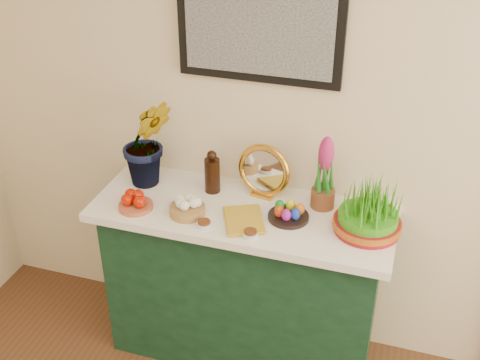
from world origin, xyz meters
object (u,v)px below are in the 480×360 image
at_px(hyacinth_green, 146,128).
at_px(mirror, 264,171).
at_px(book, 225,221).
at_px(sideboard, 243,285).
at_px(wheatgrass_sabzeh, 369,210).

relative_size(hyacinth_green, mirror, 2.19).
relative_size(mirror, book, 1.22).
bearing_deg(hyacinth_green, sideboard, -40.70).
bearing_deg(book, sideboard, 50.52).
bearing_deg(book, hyacinth_green, 129.64).
xyz_separation_m(hyacinth_green, mirror, (0.56, 0.06, -0.17)).
height_order(mirror, book, mirror).
xyz_separation_m(mirror, wheatgrass_sabzeh, (0.51, -0.15, -0.02)).
bearing_deg(book, mirror, 47.32).
xyz_separation_m(sideboard, mirror, (0.06, 0.14, 0.59)).
xyz_separation_m(hyacinth_green, book, (0.47, -0.23, -0.28)).
relative_size(sideboard, wheatgrass_sabzeh, 4.34).
distance_m(mirror, book, 0.32).
bearing_deg(sideboard, wheatgrass_sabzeh, -0.60).
distance_m(sideboard, wheatgrass_sabzeh, 0.80).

